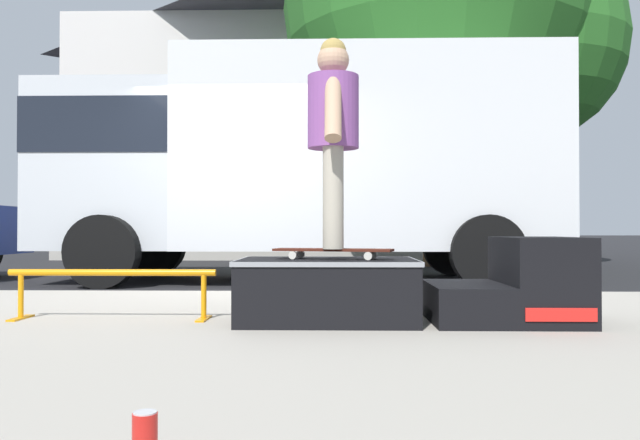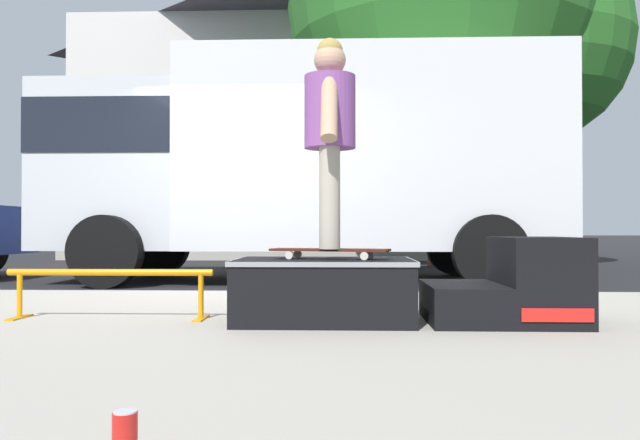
% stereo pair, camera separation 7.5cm
% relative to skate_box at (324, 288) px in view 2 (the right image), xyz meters
% --- Properties ---
extents(ground_plane, '(140.00, 140.00, 0.00)m').
position_rel_skate_box_xyz_m(ground_plane, '(-1.19, 2.53, -0.34)').
color(ground_plane, black).
extents(sidewalk_slab, '(50.00, 5.00, 0.12)m').
position_rel_skate_box_xyz_m(sidewalk_slab, '(-1.19, -0.47, -0.28)').
color(sidewalk_slab, '#A8A093').
rests_on(sidewalk_slab, ground).
extents(skate_box, '(1.16, 0.80, 0.41)m').
position_rel_skate_box_xyz_m(skate_box, '(0.00, 0.00, 0.00)').
color(skate_box, black).
rests_on(skate_box, sidewalk_slab).
extents(kicker_ramp, '(0.95, 0.80, 0.55)m').
position_rel_skate_box_xyz_m(kicker_ramp, '(1.23, -0.00, 0.01)').
color(kicker_ramp, black).
rests_on(kicker_ramp, sidewalk_slab).
extents(grind_rail, '(1.40, 0.28, 0.33)m').
position_rel_skate_box_xyz_m(grind_rail, '(-1.44, 0.05, 0.03)').
color(grind_rail, orange).
rests_on(grind_rail, sidewalk_slab).
extents(skateboard, '(0.81, 0.37, 0.07)m').
position_rel_skate_box_xyz_m(skateboard, '(0.04, 0.01, 0.25)').
color(skateboard, '#4C1E14').
rests_on(skateboard, skate_box).
extents(skater_kid, '(0.34, 0.71, 1.39)m').
position_rel_skate_box_xyz_m(skater_kid, '(0.04, 0.01, 1.08)').
color(skater_kid, '#B7AD99').
rests_on(skater_kid, skateboard).
extents(soda_can, '(0.07, 0.07, 0.13)m').
position_rel_skate_box_xyz_m(soda_can, '(-0.44, -2.53, -0.15)').
color(soda_can, red).
rests_on(soda_can, sidewalk_slab).
extents(box_truck, '(6.91, 2.63, 3.05)m').
position_rel_skate_box_xyz_m(box_truck, '(-0.48, 4.73, 1.36)').
color(box_truck, silver).
rests_on(box_truck, ground).
extents(street_tree_main, '(6.64, 6.04, 8.11)m').
position_rel_skate_box_xyz_m(street_tree_main, '(2.40, 8.32, 4.58)').
color(street_tree_main, brown).
rests_on(street_tree_main, ground).
extents(house_behind, '(9.54, 8.22, 8.40)m').
position_rel_skate_box_xyz_m(house_behind, '(-2.11, 14.66, 3.90)').
color(house_behind, silver).
rests_on(house_behind, ground).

